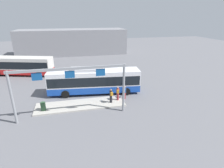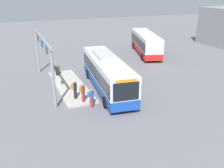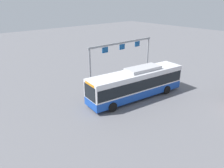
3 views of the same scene
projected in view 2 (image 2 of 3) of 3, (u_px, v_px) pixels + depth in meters
name	position (u px, v px, depth m)	size (l,w,h in m)	color
ground_plane	(107.00, 89.00, 25.35)	(120.00, 120.00, 0.00)	slate
platform_curb	(70.00, 86.00, 25.94)	(10.00, 2.80, 0.16)	#B2ADA3
bus_main	(107.00, 72.00, 24.71)	(11.93, 3.84, 3.46)	#1947AD
bus_background_left	(146.00, 42.00, 38.37)	(11.35, 5.69, 3.10)	red
person_boarding	(91.00, 97.00, 21.19)	(0.41, 0.57, 1.67)	maroon
person_waiting_near	(75.00, 89.00, 22.47)	(0.38, 0.55, 1.67)	black
person_waiting_mid	(83.00, 92.00, 21.83)	(0.42, 0.58, 1.67)	maroon
platform_sign_gantry	(43.00, 50.00, 24.58)	(10.97, 0.24, 5.20)	gray
trash_bin	(58.00, 70.00, 29.02)	(0.52, 0.52, 0.90)	#2D5133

